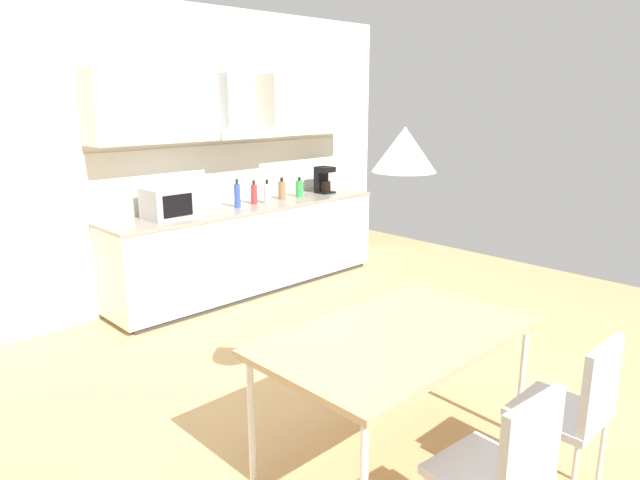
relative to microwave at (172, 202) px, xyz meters
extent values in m
cube|color=tan|center=(-0.20, -2.69, -1.04)|extent=(8.07, 8.98, 0.02)
cube|color=silver|center=(-0.20, 0.36, 0.37)|extent=(6.45, 0.10, 2.82)
cube|color=#333333|center=(0.87, 0.00, -1.01)|extent=(2.90, 0.56, 0.05)
cube|color=silver|center=(0.87, 0.00, -0.58)|extent=(3.02, 0.61, 0.81)
cube|color=gray|center=(0.87, 0.00, -0.16)|extent=(3.04, 0.63, 0.03)
cube|color=silver|center=(-0.39, -0.31, -0.37)|extent=(0.01, 0.01, 0.14)
cube|color=silver|center=(0.11, -0.31, -0.37)|extent=(0.01, 0.01, 0.14)
cube|color=silver|center=(0.62, -0.31, -0.37)|extent=(0.01, 0.01, 0.14)
cube|color=silver|center=(1.12, -0.31, -0.37)|extent=(0.01, 0.01, 0.14)
cube|color=silver|center=(0.87, 0.29, 0.16)|extent=(3.02, 0.02, 0.60)
cube|color=silver|center=(-0.06, 0.14, 0.85)|extent=(1.17, 0.34, 0.63)
cube|color=silver|center=(1.79, 0.14, 0.85)|extent=(1.17, 0.34, 0.63)
cube|color=#B7BABF|center=(0.87, 0.12, 0.58)|extent=(0.69, 0.40, 0.10)
cube|color=#B7BABF|center=(0.87, 0.23, 0.87)|extent=(0.20, 0.16, 0.58)
cube|color=#ADADB2|center=(0.00, 0.00, 0.00)|extent=(0.48, 0.34, 0.28)
cube|color=black|center=(-0.04, -0.17, 0.00)|extent=(0.29, 0.01, 0.20)
cube|color=black|center=(1.95, 0.00, -0.13)|extent=(0.18, 0.18, 0.02)
cylinder|color=black|center=(1.95, -0.01, -0.06)|extent=(0.12, 0.12, 0.12)
cube|color=black|center=(1.95, 0.06, 0.01)|extent=(0.16, 0.08, 0.30)
cube|color=black|center=(1.95, -0.01, 0.13)|extent=(0.18, 0.16, 0.06)
cylinder|color=white|center=(1.07, -0.04, -0.04)|extent=(0.07, 0.07, 0.20)
cylinder|color=black|center=(1.07, -0.04, 0.08)|extent=(0.03, 0.03, 0.04)
cylinder|color=green|center=(1.58, 0.02, -0.05)|extent=(0.08, 0.08, 0.18)
cylinder|color=black|center=(1.58, 0.02, 0.06)|extent=(0.03, 0.03, 0.04)
cylinder|color=brown|center=(1.35, 0.04, -0.04)|extent=(0.08, 0.08, 0.19)
cylinder|color=black|center=(1.35, 0.04, 0.07)|extent=(0.03, 0.03, 0.04)
cylinder|color=red|center=(0.96, 0.03, -0.04)|extent=(0.07, 0.07, 0.20)
cylinder|color=black|center=(0.96, 0.03, 0.08)|extent=(0.03, 0.03, 0.04)
cylinder|color=blue|center=(0.72, -0.01, -0.02)|extent=(0.06, 0.06, 0.23)
cylinder|color=black|center=(0.72, -0.01, 0.12)|extent=(0.02, 0.02, 0.05)
cube|color=tan|center=(-0.32, -2.85, -0.31)|extent=(1.52, 0.89, 0.04)
cylinder|color=silver|center=(0.38, -3.23, -0.68)|extent=(0.04, 0.04, 0.71)
cylinder|color=silver|center=(-1.02, -2.47, -0.68)|extent=(0.04, 0.04, 0.71)
cylinder|color=silver|center=(0.38, -2.47, -0.68)|extent=(0.04, 0.04, 0.71)
cube|color=#B2B2B7|center=(0.02, -3.59, -0.58)|extent=(0.40, 0.40, 0.04)
cube|color=#B2B2B7|center=(0.02, -3.77, -0.36)|extent=(0.38, 0.04, 0.40)
cylinder|color=silver|center=(-0.15, -3.42, -0.82)|extent=(0.02, 0.02, 0.43)
cylinder|color=silver|center=(0.19, -3.42, -0.82)|extent=(0.02, 0.02, 0.43)
cylinder|color=silver|center=(0.19, -3.76, -0.82)|extent=(0.02, 0.02, 0.43)
cube|color=#B2B2B7|center=(-0.66, -3.59, -0.58)|extent=(0.43, 0.43, 0.04)
cube|color=#B2B2B7|center=(-0.68, -3.77, -0.36)|extent=(0.38, 0.07, 0.40)
cone|color=silver|center=(-0.32, -2.85, 0.68)|extent=(0.32, 0.32, 0.22)
camera|label=1|loc=(-2.59, -4.58, 0.93)|focal=32.00mm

